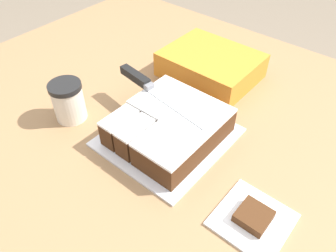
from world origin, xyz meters
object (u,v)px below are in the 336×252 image
Objects in this scene: cake at (170,126)px; coffee_cup at (68,101)px; brownie at (254,216)px; storage_box at (211,65)px; cake_board at (168,137)px; knife at (143,82)px.

cake is 2.35× the size of coffee_cup.
storage_box reaches higher than brownie.
cake_board is 0.16m from knife.
brownie is (0.27, -0.07, -0.02)m from cake.
storage_box is (0.17, 0.39, -0.02)m from coffee_cup.
cake reaches higher than cake_board.
coffee_cup reaches higher than knife.
cake_board is 2.78× the size of coffee_cup.
cake is (0.00, 0.00, 0.04)m from cake_board.
knife is 1.14× the size of storage_box.
coffee_cup is at bearing -120.40° from knife.
cake_board is at bearing 165.62° from brownie.
coffee_cup is at bearing -156.96° from cake.
cake is 0.92× the size of storage_box.
knife reaches higher than storage_box.
cake is 0.27m from coffee_cup.
storage_box is (0.05, 0.24, -0.04)m from knife.
brownie reaches higher than cake_board.
cake_board is 1.09× the size of storage_box.
brownie is at bearing 3.54° from coffee_cup.
cake is 0.81× the size of knife.
cake is at bearing 47.15° from cake_board.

